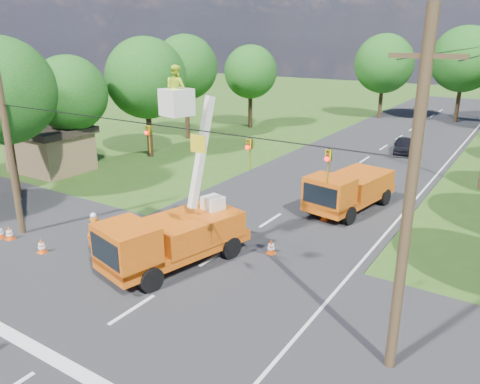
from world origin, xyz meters
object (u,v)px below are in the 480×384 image
Objects in this scene: bucket_truck at (172,228)px; second_truck at (348,190)px; tree_left_b at (1,91)px; distant_car at (404,146)px; traffic_cone_3 at (324,214)px; tree_left_f at (251,72)px; tree_far_b at (464,59)px; tree_left_c at (69,94)px; tree_far_a at (384,64)px; traffic_cone_2 at (271,247)px; traffic_cone_4 at (41,246)px; traffic_cone_6 at (0,232)px; traffic_cone_5 at (9,233)px; tree_left_d at (146,78)px; pole_left at (8,144)px; shed at (50,148)px; traffic_cone_7 at (386,196)px; pole_right_near at (409,203)px; ground_worker at (96,238)px; tree_left_e at (185,67)px.

bucket_truck is 1.26× the size of second_truck.
bucket_truck is at bearing -6.57° from tree_left_b.
distant_car reaches higher than traffic_cone_3.
tree_left_f is 23.30m from tree_far_b.
tree_left_c reaches higher than distant_car.
traffic_cone_2 is at bearing -79.78° from tree_far_a.
traffic_cone_3 and traffic_cone_4 have the same top height.
bucket_truck is 0.98× the size of tree_left_f.
traffic_cone_6 is at bearing -40.02° from tree_left_b.
bucket_truck is 11.58× the size of traffic_cone_6.
tree_far_b is (1.08, 40.39, 6.45)m from traffic_cone_2.
traffic_cone_5 is 8.79m from tree_left_b.
second_truck is 18.77m from tree_left_d.
pole_left is at bearing -105.52° from tree_far_b.
tree_left_c is (-18.84, -0.58, 5.08)m from traffic_cone_3.
traffic_cone_6 is at bearing -125.17° from second_truck.
tree_left_f is (-5.01, 30.95, 5.33)m from traffic_cone_6.
traffic_cone_3 is at bearing 81.36° from bucket_truck.
tree_far_a is at bearing 69.62° from shed.
tree_left_c is (-6.71, 9.95, 5.08)m from traffic_cone_6.
traffic_cone_4 is at bearing -125.56° from traffic_cone_7.
traffic_cone_6 is (-12.13, -10.53, 0.00)m from traffic_cone_3.
pole_right_near reaches higher than traffic_cone_6.
tree_far_a is (-7.81, 31.32, 4.97)m from second_truck.
traffic_cone_3 and traffic_cone_7 have the same top height.
ground_worker is 2.82× the size of traffic_cone_5.
tree_left_e reaches higher than traffic_cone_7.
bucket_truck is at bearing 9.66° from pole_left.
traffic_cone_6 is 8.55m from tree_left_b.
traffic_cone_6 is at bearing -139.05° from traffic_cone_3.
pole_left reaches higher than traffic_cone_6.
distant_car is 0.43× the size of pole_left.
ground_worker is at bearing -116.37° from distant_car.
traffic_cone_6 is (-3.07, -0.09, 0.00)m from traffic_cone_4.
pole_right_near is (4.35, -14.36, 4.75)m from traffic_cone_7.
tree_left_e is at bearing 106.98° from traffic_cone_6.
tree_left_b is (-16.42, -1.61, 5.95)m from traffic_cone_2.
shed reaches higher than distant_car.
bucket_truck is 19.97m from tree_left_d.
traffic_cone_3 is at bearing -32.98° from tree_left_e.
tree_left_f is (-0.30, 27.00, -0.62)m from tree_left_b.
traffic_cone_5 is 18.40m from pole_right_near.
traffic_cone_6 is 18.92m from pole_right_near.
tree_left_e is at bearing 113.79° from traffic_cone_4.
pole_right_near is at bearing -16.80° from shed.
traffic_cone_7 is at bearing 54.44° from traffic_cone_4.
traffic_cone_5 is at bearing 16.12° from traffic_cone_6.
tree_left_b is (-5.24, 3.80, 5.95)m from traffic_cone_5.
pole_left is 43.27m from tree_far_a.
tree_far_b reaches higher than traffic_cone_2.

